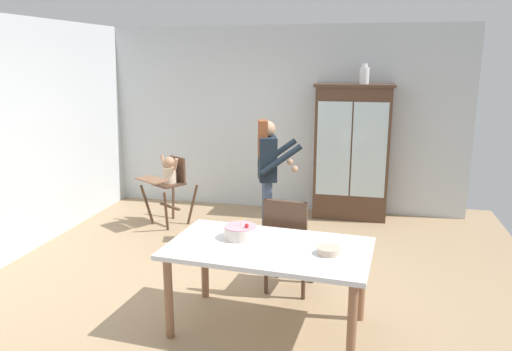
{
  "coord_description": "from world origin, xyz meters",
  "views": [
    {
      "loc": [
        1.2,
        -4.53,
        2.24
      ],
      "look_at": [
        0.03,
        0.7,
        0.95
      ],
      "focal_mm": 34.41,
      "sensor_mm": 36.0,
      "label": 1
    }
  ],
  "objects_px": {
    "ceramic_vase": "(364,75)",
    "serving_bowl": "(328,251)",
    "china_cabinet": "(352,152)",
    "high_chair_with_toddler": "(169,178)",
    "adult_person": "(268,167)",
    "dining_chair_far_side": "(287,239)",
    "birthday_cake": "(241,232)",
    "dining_table": "(269,256)"
  },
  "relations": [
    {
      "from": "ceramic_vase",
      "to": "birthday_cake",
      "type": "bearing_deg",
      "value": -107.15
    },
    {
      "from": "serving_bowl",
      "to": "ceramic_vase",
      "type": "bearing_deg",
      "value": 86.71
    },
    {
      "from": "china_cabinet",
      "to": "dining_table",
      "type": "bearing_deg",
      "value": -99.84
    },
    {
      "from": "china_cabinet",
      "to": "high_chair_with_toddler",
      "type": "distance_m",
      "value": 2.56
    },
    {
      "from": "ceramic_vase",
      "to": "adult_person",
      "type": "xyz_separation_m",
      "value": [
        -1.06,
        -1.3,
        -1.05
      ]
    },
    {
      "from": "ceramic_vase",
      "to": "serving_bowl",
      "type": "bearing_deg",
      "value": -93.29
    },
    {
      "from": "dining_table",
      "to": "serving_bowl",
      "type": "xyz_separation_m",
      "value": [
        0.49,
        -0.06,
        0.12
      ]
    },
    {
      "from": "high_chair_with_toddler",
      "to": "serving_bowl",
      "type": "relative_size",
      "value": 5.28
    },
    {
      "from": "birthday_cake",
      "to": "dining_chair_far_side",
      "type": "relative_size",
      "value": 0.29
    },
    {
      "from": "dining_table",
      "to": "birthday_cake",
      "type": "height_order",
      "value": "birthday_cake"
    },
    {
      "from": "serving_bowl",
      "to": "dining_chair_far_side",
      "type": "bearing_deg",
      "value": 120.71
    },
    {
      "from": "high_chair_with_toddler",
      "to": "serving_bowl",
      "type": "height_order",
      "value": "high_chair_with_toddler"
    },
    {
      "from": "adult_person",
      "to": "dining_chair_far_side",
      "type": "bearing_deg",
      "value": -177.18
    },
    {
      "from": "dining_table",
      "to": "dining_chair_far_side",
      "type": "height_order",
      "value": "dining_chair_far_side"
    },
    {
      "from": "ceramic_vase",
      "to": "dining_chair_far_side",
      "type": "distance_m",
      "value": 2.99
    },
    {
      "from": "ceramic_vase",
      "to": "china_cabinet",
      "type": "bearing_deg",
      "value": -178.27
    },
    {
      "from": "china_cabinet",
      "to": "adult_person",
      "type": "distance_m",
      "value": 1.61
    },
    {
      "from": "ceramic_vase",
      "to": "serving_bowl",
      "type": "relative_size",
      "value": 1.5
    },
    {
      "from": "dining_table",
      "to": "serving_bowl",
      "type": "relative_size",
      "value": 9.51
    },
    {
      "from": "china_cabinet",
      "to": "serving_bowl",
      "type": "bearing_deg",
      "value": -91.16
    },
    {
      "from": "dining_table",
      "to": "serving_bowl",
      "type": "distance_m",
      "value": 0.51
    },
    {
      "from": "dining_table",
      "to": "birthday_cake",
      "type": "bearing_deg",
      "value": 153.4
    },
    {
      "from": "china_cabinet",
      "to": "birthday_cake",
      "type": "bearing_deg",
      "value": -105.06
    },
    {
      "from": "china_cabinet",
      "to": "high_chair_with_toddler",
      "type": "height_order",
      "value": "china_cabinet"
    },
    {
      "from": "serving_bowl",
      "to": "dining_table",
      "type": "bearing_deg",
      "value": 172.97
    },
    {
      "from": "high_chair_with_toddler",
      "to": "birthday_cake",
      "type": "relative_size",
      "value": 3.39
    },
    {
      "from": "ceramic_vase",
      "to": "serving_bowl",
      "type": "distance_m",
      "value": 3.5
    },
    {
      "from": "dining_chair_far_side",
      "to": "adult_person",
      "type": "bearing_deg",
      "value": -64.08
    },
    {
      "from": "china_cabinet",
      "to": "high_chair_with_toddler",
      "type": "bearing_deg",
      "value": -160.15
    },
    {
      "from": "china_cabinet",
      "to": "dining_chair_far_side",
      "type": "height_order",
      "value": "china_cabinet"
    },
    {
      "from": "china_cabinet",
      "to": "dining_table",
      "type": "xyz_separation_m",
      "value": [
        -0.56,
        -3.2,
        -0.3
      ]
    },
    {
      "from": "adult_person",
      "to": "ceramic_vase",
      "type": "bearing_deg",
      "value": -55.91
    },
    {
      "from": "high_chair_with_toddler",
      "to": "dining_table",
      "type": "bearing_deg",
      "value": -20.27
    },
    {
      "from": "china_cabinet",
      "to": "serving_bowl",
      "type": "distance_m",
      "value": 3.27
    },
    {
      "from": "ceramic_vase",
      "to": "high_chair_with_toddler",
      "type": "bearing_deg",
      "value": -160.96
    },
    {
      "from": "adult_person",
      "to": "dining_table",
      "type": "bearing_deg",
      "value": 174.66
    },
    {
      "from": "ceramic_vase",
      "to": "adult_person",
      "type": "distance_m",
      "value": 1.98
    },
    {
      "from": "birthday_cake",
      "to": "serving_bowl",
      "type": "relative_size",
      "value": 1.56
    },
    {
      "from": "high_chair_with_toddler",
      "to": "adult_person",
      "type": "height_order",
      "value": "adult_person"
    },
    {
      "from": "dining_chair_far_side",
      "to": "birthday_cake",
      "type": "bearing_deg",
      "value": 65.69
    },
    {
      "from": "high_chair_with_toddler",
      "to": "birthday_cake",
      "type": "height_order",
      "value": "high_chair_with_toddler"
    },
    {
      "from": "high_chair_with_toddler",
      "to": "serving_bowl",
      "type": "bearing_deg",
      "value": -14.28
    }
  ]
}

